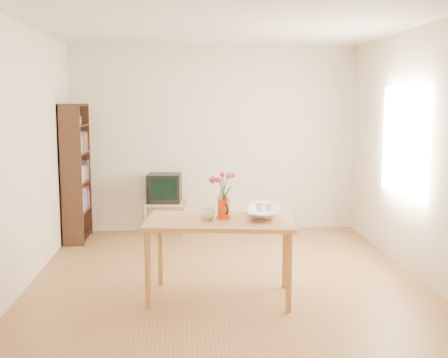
{
  "coord_description": "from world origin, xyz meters",
  "views": [
    {
      "loc": [
        -0.43,
        -5.67,
        1.82
      ],
      "look_at": [
        0.0,
        0.3,
        1.0
      ],
      "focal_mm": 45.0,
      "sensor_mm": 36.0,
      "label": 1
    }
  ],
  "objects": [
    {
      "name": "teacup_b",
      "position": [
        0.37,
        -0.43,
        0.93
      ],
      "size": [
        0.07,
        0.07,
        0.06
      ],
      "primitive_type": "imported",
      "rotation": [
        0.0,
        0.0,
        1.48
      ],
      "color": "white",
      "rests_on": "bowl"
    },
    {
      "name": "television",
      "position": [
        -0.7,
        1.98,
        0.66
      ],
      "size": [
        0.48,
        0.45,
        0.39
      ],
      "rotation": [
        0.0,
        0.0,
        -0.08
      ],
      "color": "black",
      "rests_on": "tv_stand"
    },
    {
      "name": "bookshelf",
      "position": [
        -1.85,
        1.75,
        0.84
      ],
      "size": [
        0.28,
        0.7,
        1.8
      ],
      "color": "black",
      "rests_on": "ground"
    },
    {
      "name": "teacup_a",
      "position": [
        0.29,
        -0.45,
        0.93
      ],
      "size": [
        0.09,
        0.09,
        0.07
      ],
      "primitive_type": "imported",
      "rotation": [
        0.0,
        0.0,
        0.19
      ],
      "color": "white",
      "rests_on": "bowl"
    },
    {
      "name": "bowl",
      "position": [
        0.33,
        -0.45,
        0.97
      ],
      "size": [
        0.56,
        0.56,
        0.45
      ],
      "primitive_type": "imported",
      "rotation": [
        0.0,
        0.0,
        -0.19
      ],
      "color": "white",
      "rests_on": "table"
    },
    {
      "name": "pitcher",
      "position": [
        -0.07,
        -0.58,
        0.84
      ],
      "size": [
        0.13,
        0.2,
        0.19
      ],
      "rotation": [
        0.0,
        0.0,
        0.26
      ],
      "color": "#E4420D",
      "rests_on": "table"
    },
    {
      "name": "tv_stand",
      "position": [
        -0.7,
        1.97,
        0.39
      ],
      "size": [
        0.6,
        0.45,
        0.46
      ],
      "color": "tan",
      "rests_on": "ground"
    },
    {
      "name": "mug",
      "position": [
        -0.22,
        -0.61,
        0.8
      ],
      "size": [
        0.16,
        0.16,
        0.11
      ],
      "primitive_type": "imported",
      "rotation": [
        0.0,
        0.0,
        2.95
      ],
      "color": "white",
      "rests_on": "table"
    },
    {
      "name": "table",
      "position": [
        -0.1,
        -0.62,
        0.66
      ],
      "size": [
        1.45,
        0.95,
        0.75
      ],
      "rotation": [
        0.0,
        0.0,
        -0.13
      ],
      "color": "#9A6034",
      "rests_on": "ground"
    },
    {
      "name": "flowers",
      "position": [
        -0.07,
        -0.58,
        1.09
      ],
      "size": [
        0.22,
        0.22,
        0.31
      ],
      "primitive_type": null,
      "color": "#EB378C",
      "rests_on": "pitcher"
    },
    {
      "name": "room",
      "position": [
        0.03,
        0.0,
        1.3
      ],
      "size": [
        4.5,
        4.5,
        4.5
      ],
      "color": "brown",
      "rests_on": "ground"
    }
  ]
}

